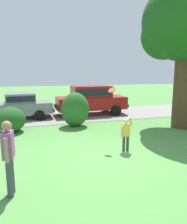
% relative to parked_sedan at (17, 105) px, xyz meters
% --- Properties ---
extents(ground_plane, '(80.00, 80.00, 0.00)m').
position_rel_parked_sedan_xyz_m(ground_plane, '(2.71, -7.49, -0.85)').
color(ground_plane, '#518E42').
extents(driveway_strip, '(28.00, 4.40, 0.02)m').
position_rel_parked_sedan_xyz_m(driveway_strip, '(2.71, -0.11, -0.84)').
color(driveway_strip, gray).
rests_on(driveway_strip, ground).
extents(shrub_near_tree, '(1.36, 1.48, 1.19)m').
position_rel_parked_sedan_xyz_m(shrub_near_tree, '(-0.20, -3.00, -0.25)').
color(shrub_near_tree, '#1E511C').
rests_on(shrub_near_tree, ground).
extents(shrub_centre_left, '(1.46, 1.26, 1.77)m').
position_rel_parked_sedan_xyz_m(shrub_centre_left, '(2.94, -2.80, 0.04)').
color(shrub_centre_left, '#286023').
rests_on(shrub_centre_left, ground).
extents(parked_sedan, '(4.44, 2.17, 1.56)m').
position_rel_parked_sedan_xyz_m(parked_sedan, '(0.00, 0.00, 0.00)').
color(parked_sedan, gray).
rests_on(parked_sedan, ground).
extents(parked_suv, '(4.70, 2.11, 1.92)m').
position_rel_parked_sedan_xyz_m(parked_suv, '(4.62, -0.06, 0.23)').
color(parked_suv, maroon).
rests_on(parked_suv, ground).
extents(child_thrower, '(0.47, 0.23, 1.29)m').
position_rel_parked_sedan_xyz_m(child_thrower, '(3.88, -6.90, -0.13)').
color(child_thrower, '#383842').
rests_on(child_thrower, ground).
extents(frisbee, '(0.29, 0.27, 0.25)m').
position_rel_parked_sedan_xyz_m(frisbee, '(3.58, -6.24, 1.29)').
color(frisbee, red).
extents(adult_onlooker, '(0.25, 0.53, 1.74)m').
position_rel_parked_sedan_xyz_m(adult_onlooker, '(0.15, -8.66, 0.13)').
color(adult_onlooker, '#3F3F4C').
rests_on(adult_onlooker, ground).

